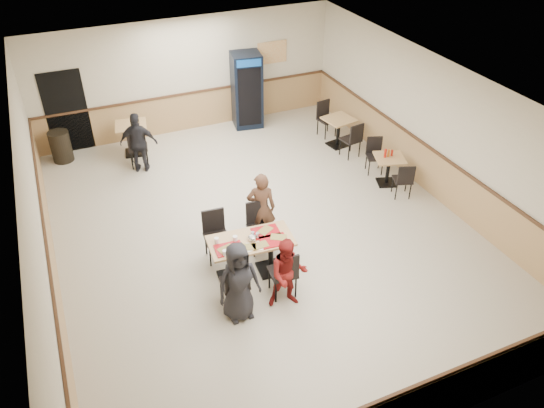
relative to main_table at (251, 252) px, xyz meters
name	(u,v)px	position (x,y,z in m)	size (l,w,h in m)	color
ground	(262,228)	(0.70, 1.19, -0.53)	(10.00, 10.00, 0.00)	beige
room_shell	(288,135)	(2.48, 3.73, 0.05)	(10.00, 10.00, 10.00)	silver
main_table	(251,252)	(0.00, 0.00, 0.00)	(1.55, 0.87, 0.80)	black
main_chairs	(248,253)	(-0.05, 0.00, -0.03)	(1.47, 1.85, 1.01)	black
diner_woman_left	(238,282)	(-0.56, -0.86, 0.21)	(0.72, 0.47, 1.48)	black
diner_woman_right	(288,274)	(0.29, -0.93, 0.14)	(0.65, 0.51, 1.34)	maroon
diner_man_opposite	(261,208)	(0.56, 0.86, 0.23)	(0.56, 0.37, 1.53)	#4F3121
lone_diner	(139,143)	(-1.03, 4.48, 0.21)	(0.87, 0.36, 1.48)	black
tabletop_clutter	(252,241)	(0.00, -0.06, 0.29)	(1.32, 0.68, 0.12)	#A90B11
side_table_near	(389,166)	(4.01, 1.63, -0.07)	(0.82, 0.82, 0.69)	black
side_table_near_chair_south	(403,179)	(4.01, 1.08, -0.09)	(0.40, 0.40, 0.87)	black
side_table_near_chair_north	(375,156)	(4.01, 2.18, -0.09)	(0.40, 0.40, 0.87)	black
side_table_far	(339,128)	(3.88, 3.70, -0.03)	(0.81, 0.81, 0.76)	black
side_table_far_chair_south	(351,139)	(3.88, 3.10, -0.05)	(0.44, 0.44, 0.96)	black
side_table_far_chair_north	(327,119)	(3.88, 4.31, -0.05)	(0.44, 0.44, 0.96)	black
condiment_caddy	(388,153)	(3.98, 1.68, 0.25)	(0.23, 0.06, 0.20)	#B31A0C
back_table	(132,134)	(-1.03, 5.39, 0.00)	(0.86, 0.86, 0.80)	black
back_table_chair_lone	(138,147)	(-1.03, 4.75, -0.02)	(0.47, 0.47, 1.01)	black
pepsi_cooler	(247,90)	(2.19, 5.78, 0.48)	(0.87, 0.88, 2.01)	black
trash_bin	(61,146)	(-2.72, 5.74, -0.14)	(0.49, 0.49, 0.77)	black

